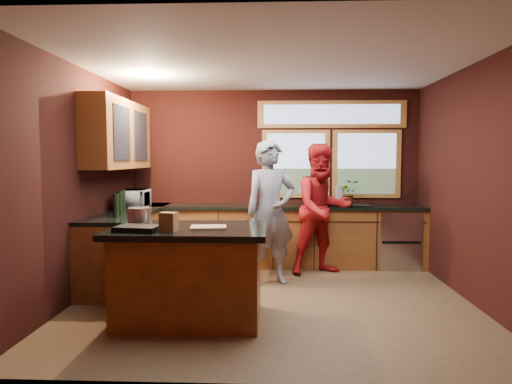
# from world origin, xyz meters

# --- Properties ---
(floor) EXTENTS (4.50, 4.50, 0.00)m
(floor) POSITION_xyz_m (0.00, 0.00, 0.00)
(floor) COLOR brown
(floor) RESTS_ON ground
(room_shell) EXTENTS (4.52, 4.02, 2.71)m
(room_shell) POSITION_xyz_m (-0.60, 0.32, 1.80)
(room_shell) COLOR black
(room_shell) RESTS_ON ground
(back_counter) EXTENTS (4.50, 0.64, 0.93)m
(back_counter) POSITION_xyz_m (0.20, 1.70, 0.46)
(back_counter) COLOR #572E14
(back_counter) RESTS_ON floor
(left_counter) EXTENTS (0.64, 2.30, 0.93)m
(left_counter) POSITION_xyz_m (-1.95, 0.85, 0.47)
(left_counter) COLOR #572E14
(left_counter) RESTS_ON floor
(island) EXTENTS (1.55, 1.05, 0.95)m
(island) POSITION_xyz_m (-0.83, -0.69, 0.48)
(island) COLOR #572E14
(island) RESTS_ON floor
(person_grey) EXTENTS (0.80, 0.67, 1.87)m
(person_grey) POSITION_xyz_m (-0.03, 0.70, 0.93)
(person_grey) COLOR slate
(person_grey) RESTS_ON floor
(person_red) EXTENTS (1.10, 0.99, 1.85)m
(person_red) POSITION_xyz_m (0.70, 1.25, 0.92)
(person_red) COLOR #A51315
(person_red) RESTS_ON floor
(microwave) EXTENTS (0.34, 0.50, 0.27)m
(microwave) POSITION_xyz_m (-1.92, 1.01, 1.07)
(microwave) COLOR #999999
(microwave) RESTS_ON left_counter
(potted_plant) EXTENTS (0.34, 0.30, 0.38)m
(potted_plant) POSITION_xyz_m (1.12, 1.75, 1.12)
(potted_plant) COLOR #999999
(potted_plant) RESTS_ON back_counter
(paper_towel) EXTENTS (0.12, 0.12, 0.28)m
(paper_towel) POSITION_xyz_m (1.00, 1.70, 1.07)
(paper_towel) COLOR white
(paper_towel) RESTS_ON back_counter
(cutting_board) EXTENTS (0.37, 0.29, 0.02)m
(cutting_board) POSITION_xyz_m (-0.63, -0.74, 0.95)
(cutting_board) COLOR tan
(cutting_board) RESTS_ON island
(stock_pot) EXTENTS (0.24, 0.24, 0.18)m
(stock_pot) POSITION_xyz_m (-1.38, -0.54, 1.03)
(stock_pot) COLOR silver
(stock_pot) RESTS_ON island
(paper_bag) EXTENTS (0.17, 0.15, 0.18)m
(paper_bag) POSITION_xyz_m (-0.98, -0.94, 1.03)
(paper_bag) COLOR brown
(paper_bag) RESTS_ON island
(black_tray) EXTENTS (0.43, 0.33, 0.05)m
(black_tray) POSITION_xyz_m (-1.28, -0.94, 0.97)
(black_tray) COLOR black
(black_tray) RESTS_ON island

